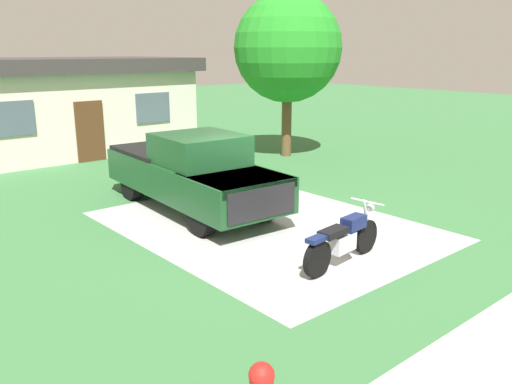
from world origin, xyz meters
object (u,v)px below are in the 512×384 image
object	(u,v)px
motorcycle	(344,239)
neighbor_house	(61,105)
pickup_truck	(191,171)
shade_tree	(288,48)

from	to	relation	value
motorcycle	neighbor_house	distance (m)	14.40
neighbor_house	pickup_truck	bearing A→B (deg)	-93.34
shade_tree	neighbor_house	distance (m)	8.83
motorcycle	shade_tree	size ratio (longest dim) A/B	0.38
pickup_truck	shade_tree	bearing A→B (deg)	27.54
motorcycle	shade_tree	bearing A→B (deg)	52.03
neighbor_house	motorcycle	bearing A→B (deg)	-91.70
shade_tree	pickup_truck	bearing A→B (deg)	-152.46
shade_tree	neighbor_house	world-z (taller)	shade_tree
motorcycle	shade_tree	world-z (taller)	shade_tree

